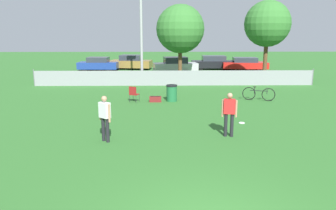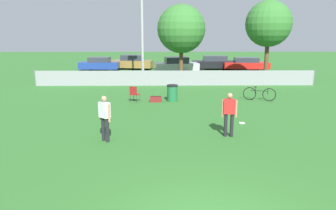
% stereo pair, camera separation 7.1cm
% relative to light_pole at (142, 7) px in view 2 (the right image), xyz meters
% --- Properties ---
extents(fence_backline, '(20.43, 0.07, 1.21)m').
position_rel_light_pole_xyz_m(fence_backline, '(2.44, -1.24, -5.09)').
color(fence_backline, gray).
rests_on(fence_backline, ground_plane).
extents(light_pole, '(0.90, 0.36, 9.73)m').
position_rel_light_pole_xyz_m(light_pole, '(0.00, 0.00, 0.00)').
color(light_pole, '#9E9EA3').
rests_on(light_pole, ground_plane).
extents(tree_near_pole, '(3.93, 3.93, 6.05)m').
position_rel_light_pole_xyz_m(tree_near_pole, '(3.04, 2.28, -1.57)').
color(tree_near_pole, brown).
rests_on(tree_near_pole, ground_plane).
extents(tree_far_right, '(3.58, 3.58, 6.26)m').
position_rel_light_pole_xyz_m(tree_far_right, '(9.75, 1.08, -1.20)').
color(tree_far_right, brown).
rests_on(tree_far_right, ground_plane).
extents(player_receiver_white, '(0.46, 0.44, 1.66)m').
position_rel_light_pole_xyz_m(player_receiver_white, '(-0.51, -13.73, -4.68)').
color(player_receiver_white, black).
rests_on(player_receiver_white, ground_plane).
extents(player_thrower_red, '(0.56, 0.30, 1.66)m').
position_rel_light_pole_xyz_m(player_thrower_red, '(4.00, -13.24, -4.68)').
color(player_thrower_red, black).
rests_on(player_thrower_red, ground_plane).
extents(frisbee_disc, '(0.26, 0.26, 0.03)m').
position_rel_light_pole_xyz_m(frisbee_disc, '(4.94, -11.44, -5.63)').
color(frisbee_disc, white).
rests_on(frisbee_disc, ground_plane).
extents(folding_chair_sideline, '(0.58, 0.59, 0.89)m').
position_rel_light_pole_xyz_m(folding_chair_sideline, '(-0.06, -6.97, -5.14)').
color(folding_chair_sideline, '#333338').
rests_on(folding_chair_sideline, ground_plane).
extents(bicycle_sideline, '(1.74, 0.68, 0.80)m').
position_rel_light_pole_xyz_m(bicycle_sideline, '(7.04, -6.69, -5.26)').
color(bicycle_sideline, black).
rests_on(bicycle_sideline, ground_plane).
extents(trash_bin, '(0.62, 0.62, 0.93)m').
position_rel_light_pole_xyz_m(trash_bin, '(2.06, -6.77, -5.17)').
color(trash_bin, '#1E6638').
rests_on(trash_bin, ground_plane).
extents(gear_bag_sideline, '(0.66, 0.36, 0.32)m').
position_rel_light_pole_xyz_m(gear_bag_sideline, '(1.14, -6.93, -5.50)').
color(gear_bag_sideline, maroon).
rests_on(gear_bag_sideline, ground_plane).
extents(parked_car_blue, '(4.04, 1.96, 1.36)m').
position_rel_light_pole_xyz_m(parked_car_blue, '(-4.92, 8.46, -4.99)').
color(parked_car_blue, black).
rests_on(parked_car_blue, ground_plane).
extents(parked_car_tan, '(4.45, 2.48, 1.49)m').
position_rel_light_pole_xyz_m(parked_car_tan, '(-1.69, 9.61, -4.93)').
color(parked_car_tan, black).
rests_on(parked_car_tan, ground_plane).
extents(parked_car_silver, '(4.33, 2.29, 1.52)m').
position_rel_light_pole_xyz_m(parked_car_silver, '(2.81, 6.29, -4.92)').
color(parked_car_silver, black).
rests_on(parked_car_silver, ground_plane).
extents(parked_car_dark, '(4.57, 1.74, 1.42)m').
position_rel_light_pole_xyz_m(parked_car_dark, '(6.95, 9.33, -4.96)').
color(parked_car_dark, black).
rests_on(parked_car_dark, ground_plane).
extents(parked_car_red, '(4.65, 2.13, 1.30)m').
position_rel_light_pole_xyz_m(parked_car_red, '(10.02, 8.50, -5.01)').
color(parked_car_red, black).
rests_on(parked_car_red, ground_plane).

